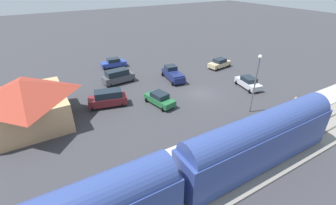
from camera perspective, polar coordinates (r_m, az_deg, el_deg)
ground_plane at (r=35.17m, az=8.16°, el=2.08°), size 200.00×200.00×0.00m
railway_track at (r=27.38m, az=26.63°, el=-9.25°), size 4.80×70.00×0.30m
platform at (r=29.09m, az=20.36°, el=-5.34°), size 3.20×46.00×0.30m
passenger_train at (r=17.69m, az=2.24°, el=-17.14°), size 2.93×33.46×4.98m
station_building at (r=31.06m, az=-30.97°, el=0.08°), size 9.80×8.98×5.40m
pedestrian_on_platform at (r=35.53m, az=30.59°, el=0.72°), size 0.36×0.36×1.71m
pedestrian_waiting_far at (r=33.87m, az=28.13°, el=0.10°), size 0.36×0.36×1.71m
suv_maroon at (r=32.05m, az=-14.22°, el=1.00°), size 3.03×5.22×2.22m
pickup_navy at (r=39.19m, az=1.19°, el=6.87°), size 5.62×3.06×2.14m
sedan_green at (r=31.53m, az=-2.01°, el=0.89°), size 4.77×2.92×1.74m
suv_charcoal at (r=38.74m, az=-11.90°, el=6.17°), size 2.33×5.03×2.22m
sedan_silver at (r=38.33m, az=18.68°, el=4.56°), size 4.75×2.86×1.74m
sedan_tan at (r=45.58m, az=12.24°, el=9.19°), size 2.46×4.72×1.74m
sedan_blue at (r=45.91m, az=-12.92°, el=9.26°), size 2.22×4.64×1.74m
light_pole_near_platform at (r=30.01m, az=20.38°, el=5.66°), size 0.44×0.44×7.47m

